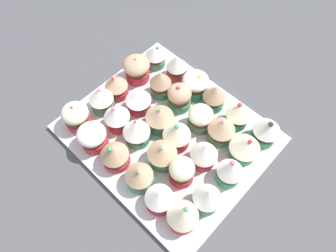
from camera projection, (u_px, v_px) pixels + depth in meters
The scene contains 32 objects.
ground_plane at pixel (168, 137), 74.78cm from camera, with size 180.00×180.00×3.00cm, color #4C4C51.
baking_tray at pixel (168, 133), 72.95cm from camera, with size 44.69×38.00×1.20cm.
cupcake_0 at pixel (76, 116), 70.68cm from camera, with size 6.33×6.33×6.91cm.
cupcake_1 at pixel (93, 137), 67.97cm from camera, with size 6.56×6.56×6.55cm.
cupcake_2 at pixel (115, 154), 65.39cm from camera, with size 6.26×6.26×7.90cm.
cupcake_3 at pixel (139, 176), 63.39cm from camera, with size 6.04×6.04×7.09cm.
cupcake_4 at pixel (159, 198), 61.11cm from camera, with size 5.95×5.95×6.86cm.
cupcake_5 at pixel (183, 216), 58.90cm from camera, with size 6.41×6.41×7.97cm.
cupcake_6 at pixel (101, 100), 72.92cm from camera, with size 5.92×5.92×7.03cm.
cupcake_7 at pixel (117, 117), 69.83cm from camera, with size 6.02×6.02×8.00cm.
cupcake_8 at pixel (137, 132), 68.17cm from camera, with size 6.23×6.23×7.47cm.
cupcake_9 at pixel (162, 154), 65.74cm from camera, with size 6.61×6.61×7.20cm.
cupcake_10 at pixel (182, 171), 63.76cm from camera, with size 5.49×5.49×7.26cm.
cupcake_11 at pixel (207, 198), 60.46cm from camera, with size 5.87×5.87×8.01cm.
cupcake_12 at pixel (116, 86), 75.03cm from camera, with size 5.68×5.68×6.63cm.
cupcake_13 at pixel (138, 101), 72.59cm from camera, with size 6.24×6.24×6.64cm.
cupcake_14 at pixel (159, 119), 70.01cm from camera, with size 6.61×6.61×7.28cm.
cupcake_15 at pixel (177, 135), 67.43cm from camera, with size 6.38×6.38×8.26cm.
cupcake_16 at pixel (205, 153), 65.50cm from camera, with size 6.09×6.09×7.55cm.
cupcake_17 at pixel (230, 171), 63.44cm from camera, with size 5.62×5.62×8.04cm.
cupcake_18 at pixel (137, 69), 77.32cm from camera, with size 6.87×6.87×7.10cm.
cupcake_19 at pixel (160, 83), 74.57cm from camera, with size 5.38×5.38×7.92cm.
cupcake_20 at pixel (179, 97), 73.07cm from camera, with size 5.79×5.79×7.45cm.
cupcake_21 at pixel (200, 118), 70.53cm from camera, with size 5.85×5.85×6.49cm.
cupcake_22 at pixel (221, 130), 68.69cm from camera, with size 6.28×6.28×7.08cm.
cupcake_23 at pixel (245, 147), 66.37cm from camera, with size 6.89×6.89×7.32cm.
cupcake_24 at pixel (155, 56), 79.96cm from camera, with size 5.39×5.39×6.56cm.
cupcake_25 at pixel (177, 67), 77.42cm from camera, with size 5.39×5.39×7.38cm.
cupcake_26 at pixel (195, 84), 75.06cm from camera, with size 6.58×6.58×7.02cm.
cupcake_27 at pixel (214, 96), 72.92cm from camera, with size 5.59×5.59×7.46cm.
cupcake_28 at pixel (238, 115), 70.57cm from camera, with size 6.02×6.02×7.26cm.
cupcake_29 at pixel (266, 130), 67.94cm from camera, with size 6.28×6.28×8.37cm.
Camera 1 is at (23.53, -24.72, 65.10)cm, focal length 32.41 mm.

